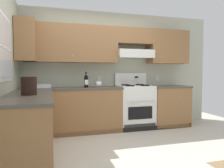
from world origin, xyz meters
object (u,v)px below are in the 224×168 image
at_px(wine_bottle, 86,81).
at_px(paper_towel_roll, 98,84).
at_px(stove, 135,106).
at_px(bowl, 42,87).
at_px(bucket, 29,85).

height_order(wine_bottle, paper_towel_roll, wine_bottle).
relative_size(stove, paper_towel_roll, 10.26).
relative_size(wine_bottle, bowl, 1.03).
xyz_separation_m(wine_bottle, bowl, (-0.85, 0.16, -0.11)).
bearing_deg(bowl, bucket, -95.25).
bearing_deg(bucket, wine_bottle, 51.66).
bearing_deg(wine_bottle, paper_towel_roll, 19.22).
relative_size(stove, wine_bottle, 3.53).
xyz_separation_m(stove, bowl, (-1.93, 0.10, 0.46)).
distance_m(bowl, bucket, 1.40).
relative_size(bowl, paper_towel_roll, 2.82).
bearing_deg(stove, paper_towel_roll, 177.69).
bearing_deg(wine_bottle, bowl, 169.44).
bearing_deg(wine_bottle, bucket, -128.34).
bearing_deg(wine_bottle, stove, 3.29).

